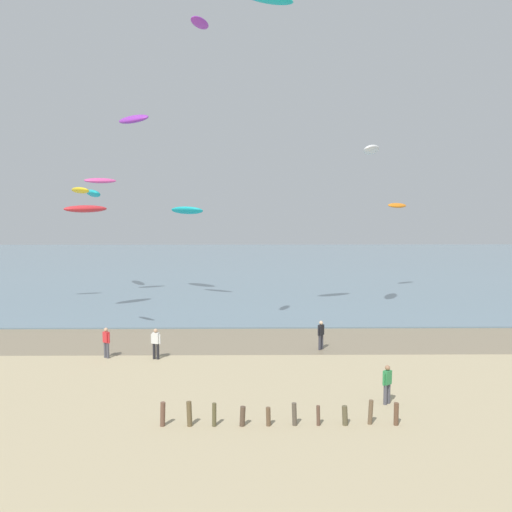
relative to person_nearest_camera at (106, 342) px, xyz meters
name	(u,v)px	position (x,y,z in m)	size (l,w,h in m)	color
wet_sand_strip	(250,341)	(8.01, 3.70, -0.91)	(120.00, 6.46, 0.01)	#84755B
sea	(250,267)	(8.01, 41.93, -0.87)	(160.00, 70.00, 0.10)	slate
groyne_mid	(275,415)	(8.97, -9.43, -0.48)	(9.31, 0.33, 0.99)	brown
person_nearest_camera	(106,342)	(0.00, 0.00, 0.00)	(0.47, 0.40, 1.71)	#4C4C56
person_by_waterline	(156,343)	(2.79, -0.26, 0.00)	(0.55, 0.31, 1.71)	#232328
person_left_flank	(387,383)	(13.88, -7.18, 0.00)	(0.46, 0.40, 1.71)	#4C4C56
person_right_flank	(321,334)	(12.14, 1.60, 0.00)	(0.41, 0.45, 1.71)	#383842
kite_aloft_0	(80,190)	(-2.36, 3.94, 8.42)	(1.85, 0.59, 0.30)	yellow
kite_aloft_1	(93,193)	(-6.49, 21.61, 8.41)	(3.60, 1.15, 0.58)	#19B2B7
kite_aloft_2	(133,119)	(-1.54, 16.23, 14.39)	(3.59, 1.15, 0.57)	purple
kite_aloft_3	(100,181)	(-4.94, 18.28, 9.47)	(2.72, 0.87, 0.43)	#E54C99
kite_aloft_4	(200,23)	(5.19, 2.00, 17.70)	(2.06, 0.66, 0.33)	purple
kite_aloft_6	(397,205)	(21.85, 22.14, 7.30)	(2.33, 0.75, 0.37)	orange
kite_aloft_8	(371,150)	(16.95, 11.21, 11.51)	(3.29, 1.05, 0.53)	white
kite_aloft_9	(187,210)	(2.61, 17.41, 6.93)	(3.21, 1.03, 0.51)	#19B2B7
kite_aloft_10	(86,209)	(-4.39, 11.87, 7.15)	(3.41, 1.09, 0.55)	red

